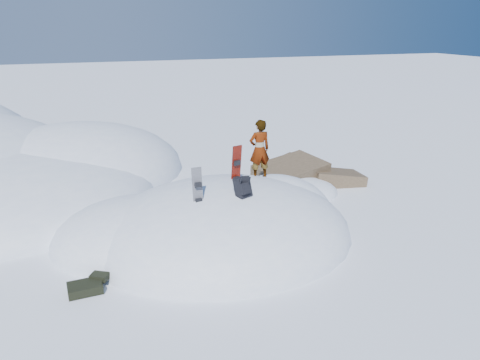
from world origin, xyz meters
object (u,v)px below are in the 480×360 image
object	(u,v)px
snowboard_dark	(198,194)
backpack	(243,187)
person	(259,150)
snowboard_red	(236,173)

from	to	relation	value
snowboard_dark	backpack	distance (m)	1.11
person	backpack	bearing A→B (deg)	54.22
backpack	person	bearing A→B (deg)	34.35
snowboard_dark	person	xyz separation A→B (m)	(2.26, 1.68, 0.47)
snowboard_dark	backpack	size ratio (longest dim) A/B	2.23
snowboard_red	snowboard_dark	bearing A→B (deg)	-159.70
snowboard_red	backpack	size ratio (longest dim) A/B	2.61
snowboard_red	person	world-z (taller)	person
snowboard_red	person	size ratio (longest dim) A/B	0.90
snowboard_dark	person	distance (m)	2.86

